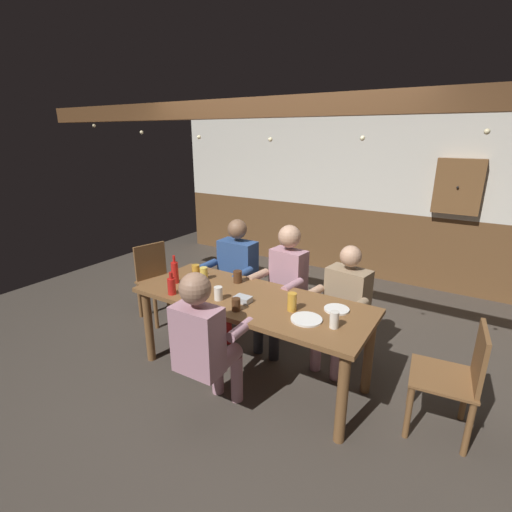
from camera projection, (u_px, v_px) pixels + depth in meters
name	position (u px, v px, depth m)	size (l,w,h in m)	color
ground_plane	(257.00, 369.00, 3.53)	(7.83, 7.83, 0.00)	#423A33
back_wall_upper	(366.00, 163.00, 5.41)	(6.53, 0.12, 1.37)	silver
back_wall_wainscot	(359.00, 242.00, 5.78)	(6.53, 0.12, 1.04)	brown
ceiling_beam	(274.00, 107.00, 3.01)	(5.88, 0.14, 0.16)	brown
dining_table	(251.00, 309.00, 3.24)	(2.09, 0.81, 0.77)	brown
person_0	(234.00, 272.00, 4.06)	(0.55, 0.53, 1.26)	#2D4C84
person_1	(284.00, 282.00, 3.74)	(0.52, 0.55, 1.28)	#B78493
person_2	(343.00, 301.00, 3.45)	(0.57, 0.57, 1.17)	#997F60
person_3	(205.00, 340.00, 2.74)	(0.50, 0.51, 1.23)	#B78493
chair_empty_near_right	(157.00, 279.00, 4.43)	(0.53, 0.53, 0.88)	brown
chair_empty_near_left	(456.00, 377.00, 2.64)	(0.49, 0.49, 0.88)	brown
table_candle	(188.00, 290.00, 3.26)	(0.04, 0.04, 0.08)	#F9E08C
condiment_caddy	(243.00, 299.00, 3.12)	(0.14, 0.10, 0.05)	#B2B7BC
plate_0	(306.00, 319.00, 2.82)	(0.24, 0.24, 0.01)	white
plate_1	(337.00, 309.00, 2.98)	(0.20, 0.20, 0.01)	white
bottle_0	(172.00, 286.00, 3.26)	(0.07, 0.07, 0.21)	red
bottle_1	(175.00, 272.00, 3.50)	(0.07, 0.07, 0.27)	red
pint_glass_0	(334.00, 320.00, 2.70)	(0.07, 0.07, 0.13)	white
pint_glass_1	(218.00, 293.00, 3.16)	(0.07, 0.07, 0.12)	white
pint_glass_2	(238.00, 277.00, 3.53)	(0.08, 0.08, 0.12)	#4C2D19
pint_glass_3	(292.00, 302.00, 2.96)	(0.07, 0.07, 0.15)	gold
pint_glass_4	(204.00, 273.00, 3.59)	(0.08, 0.08, 0.12)	#E5C64C
pint_glass_5	(196.00, 271.00, 3.67)	(0.08, 0.08, 0.12)	gold
pint_glass_6	(236.00, 305.00, 2.96)	(0.07, 0.07, 0.10)	#4C2D19
wall_dart_cabinet	(458.00, 187.00, 4.75)	(0.56, 0.15, 0.70)	brown
string_lights	(271.00, 132.00, 3.03)	(4.61, 0.04, 0.17)	#F9EAB2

